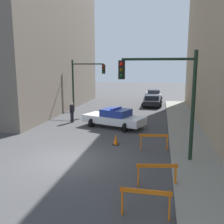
% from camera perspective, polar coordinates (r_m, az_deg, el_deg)
% --- Properties ---
extents(ground_plane, '(120.00, 120.00, 0.00)m').
position_cam_1_polar(ground_plane, '(12.73, -10.07, -10.89)').
color(ground_plane, '#424244').
extents(sidewalk_right, '(2.40, 44.00, 0.12)m').
position_cam_1_polar(sidewalk_right, '(12.05, 19.32, -12.30)').
color(sidewalk_right, gray).
rests_on(sidewalk_right, ground_plane).
extents(building_corner_left, '(14.00, 20.00, 19.24)m').
position_cam_1_polar(building_corner_left, '(30.34, -23.07, 19.20)').
color(building_corner_left, '#6B6056').
rests_on(building_corner_left, ground_plane).
extents(traffic_light_near, '(3.64, 0.35, 5.20)m').
position_cam_1_polar(traffic_light_near, '(12.10, 12.72, 5.13)').
color(traffic_light_near, black).
rests_on(traffic_light_near, sidewalk_right).
extents(traffic_light_far, '(3.44, 0.35, 5.20)m').
position_cam_1_polar(traffic_light_far, '(25.32, -6.59, 7.68)').
color(traffic_light_far, black).
rests_on(traffic_light_far, ground_plane).
extents(police_car, '(5.05, 3.35, 1.52)m').
position_cam_1_polar(police_car, '(18.96, 0.56, -1.33)').
color(police_car, white).
rests_on(police_car, ground_plane).
extents(parked_car_near, '(2.31, 4.32, 1.31)m').
position_cam_1_polar(parked_car_near, '(29.26, 9.16, 2.63)').
color(parked_car_near, black).
rests_on(parked_car_near, ground_plane).
extents(parked_car_mid, '(2.56, 4.46, 1.31)m').
position_cam_1_polar(parked_car_mid, '(35.80, 9.42, 4.04)').
color(parked_car_mid, silver).
rests_on(parked_car_mid, ground_plane).
extents(pedestrian_crossing, '(0.46, 0.46, 1.66)m').
position_cam_1_polar(pedestrian_crossing, '(20.81, -9.14, -0.02)').
color(pedestrian_crossing, black).
rests_on(pedestrian_crossing, ground_plane).
extents(barrier_front, '(1.60, 0.17, 0.90)m').
position_cam_1_polar(barrier_front, '(8.15, 7.68, -18.94)').
color(barrier_front, orange).
rests_on(barrier_front, ground_plane).
extents(barrier_mid, '(1.58, 0.43, 0.90)m').
position_cam_1_polar(barrier_mid, '(10.03, 10.25, -13.13)').
color(barrier_mid, orange).
rests_on(barrier_mid, ground_plane).
extents(barrier_back, '(1.59, 0.40, 0.90)m').
position_cam_1_polar(barrier_back, '(14.07, 9.57, -6.14)').
color(barrier_back, orange).
rests_on(barrier_back, ground_plane).
extents(traffic_cone, '(0.36, 0.36, 0.66)m').
position_cam_1_polar(traffic_cone, '(14.85, 0.87, -6.31)').
color(traffic_cone, black).
rests_on(traffic_cone, ground_plane).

